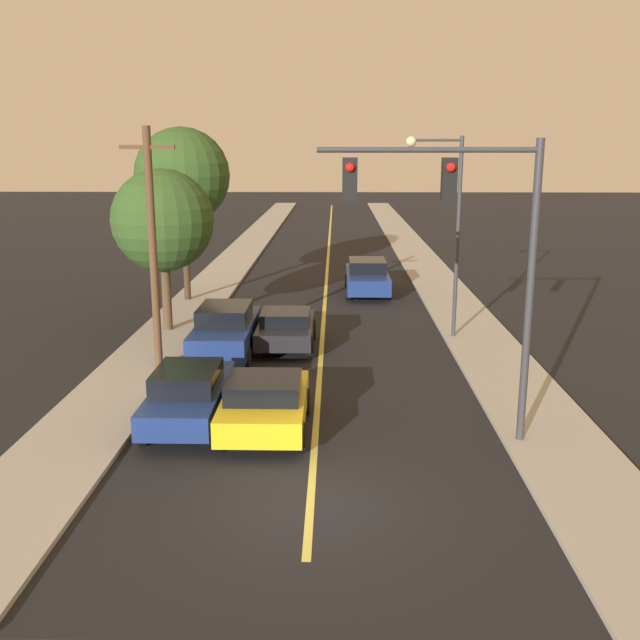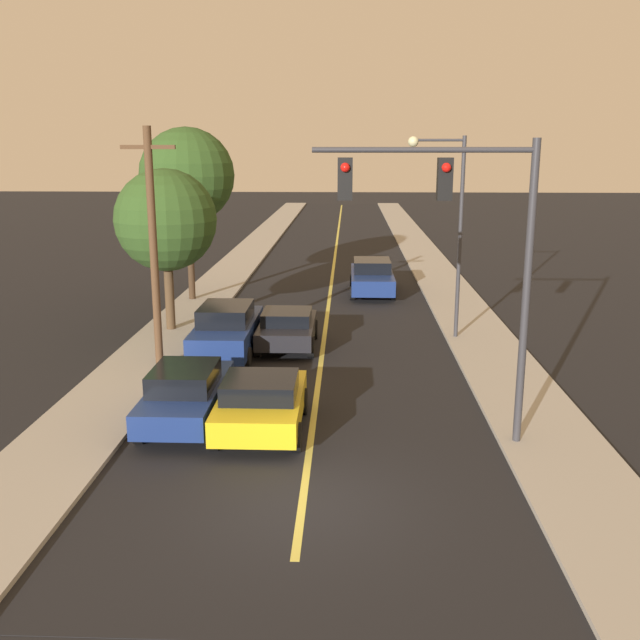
{
  "view_description": "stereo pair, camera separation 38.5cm",
  "coord_description": "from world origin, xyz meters",
  "px_view_note": "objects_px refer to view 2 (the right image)",
  "views": [
    {
      "loc": [
        0.46,
        -12.58,
        6.73
      ],
      "look_at": [
        0.0,
        8.59,
        1.6
      ],
      "focal_mm": 40.0,
      "sensor_mm": 36.0,
      "label": 1
    },
    {
      "loc": [
        0.85,
        -12.57,
        6.73
      ],
      "look_at": [
        0.0,
        8.59,
        1.6
      ],
      "focal_mm": 40.0,
      "sensor_mm": 36.0,
      "label": 2
    }
  ],
  "objects_px": {
    "car_outer_lane_second": "(227,329)",
    "traffic_signal_mast": "(462,231)",
    "car_outer_lane_front": "(186,393)",
    "tree_left_near": "(187,176)",
    "car_near_lane_front": "(261,402)",
    "streetlamp_right": "(448,210)",
    "tree_left_far": "(166,220)",
    "utility_pole_left": "(153,245)",
    "car_near_lane_second": "(287,328)",
    "car_far_oncoming": "(372,277)"
  },
  "relations": [
    {
      "from": "car_near_lane_second",
      "to": "tree_left_near",
      "type": "xyz_separation_m",
      "value": [
        -4.93,
        7.48,
        4.83
      ]
    },
    {
      "from": "tree_left_near",
      "to": "utility_pole_left",
      "type": "bearing_deg",
      "value": -83.44
    },
    {
      "from": "car_outer_lane_front",
      "to": "streetlamp_right",
      "type": "bearing_deg",
      "value": 48.22
    },
    {
      "from": "traffic_signal_mast",
      "to": "streetlamp_right",
      "type": "height_order",
      "value": "streetlamp_right"
    },
    {
      "from": "car_outer_lane_front",
      "to": "streetlamp_right",
      "type": "xyz_separation_m",
      "value": [
        7.43,
        8.32,
        3.86
      ]
    },
    {
      "from": "traffic_signal_mast",
      "to": "utility_pole_left",
      "type": "bearing_deg",
      "value": 146.89
    },
    {
      "from": "streetlamp_right",
      "to": "tree_left_far",
      "type": "xyz_separation_m",
      "value": [
        -10.06,
        0.72,
        -0.48
      ]
    },
    {
      "from": "car_near_lane_second",
      "to": "utility_pole_left",
      "type": "height_order",
      "value": "utility_pole_left"
    },
    {
      "from": "traffic_signal_mast",
      "to": "utility_pole_left",
      "type": "height_order",
      "value": "utility_pole_left"
    },
    {
      "from": "car_near_lane_second",
      "to": "utility_pole_left",
      "type": "xyz_separation_m",
      "value": [
        -3.76,
        -2.65,
        3.18
      ]
    },
    {
      "from": "car_near_lane_front",
      "to": "traffic_signal_mast",
      "type": "distance_m",
      "value": 6.24
    },
    {
      "from": "car_near_lane_second",
      "to": "tree_left_far",
      "type": "distance_m",
      "value": 6.07
    },
    {
      "from": "car_near_lane_front",
      "to": "streetlamp_right",
      "type": "bearing_deg",
      "value": 57.91
    },
    {
      "from": "tree_left_near",
      "to": "car_outer_lane_front",
      "type": "bearing_deg",
      "value": -78.31
    },
    {
      "from": "car_outer_lane_front",
      "to": "utility_pole_left",
      "type": "bearing_deg",
      "value": 112.83
    },
    {
      "from": "utility_pole_left",
      "to": "car_far_oncoming",
      "type": "bearing_deg",
      "value": 60.46
    },
    {
      "from": "car_near_lane_front",
      "to": "tree_left_far",
      "type": "bearing_deg",
      "value": 115.64
    },
    {
      "from": "utility_pole_left",
      "to": "car_outer_lane_second",
      "type": "bearing_deg",
      "value": 44.25
    },
    {
      "from": "car_near_lane_front",
      "to": "streetlamp_right",
      "type": "distance_m",
      "value": 11.07
    },
    {
      "from": "car_near_lane_second",
      "to": "tree_left_near",
      "type": "height_order",
      "value": "tree_left_near"
    },
    {
      "from": "streetlamp_right",
      "to": "car_near_lane_second",
      "type": "bearing_deg",
      "value": -166.51
    },
    {
      "from": "car_outer_lane_front",
      "to": "tree_left_near",
      "type": "bearing_deg",
      "value": 101.69
    },
    {
      "from": "streetlamp_right",
      "to": "utility_pole_left",
      "type": "relative_size",
      "value": 0.97
    },
    {
      "from": "car_outer_lane_second",
      "to": "streetlamp_right",
      "type": "distance_m",
      "value": 8.62
    },
    {
      "from": "streetlamp_right",
      "to": "utility_pole_left",
      "type": "xyz_separation_m",
      "value": [
        -9.26,
        -3.97,
        -0.75
      ]
    },
    {
      "from": "traffic_signal_mast",
      "to": "utility_pole_left",
      "type": "relative_size",
      "value": 0.94
    },
    {
      "from": "traffic_signal_mast",
      "to": "tree_left_far",
      "type": "distance_m",
      "value": 13.63
    },
    {
      "from": "car_outer_lane_front",
      "to": "tree_left_far",
      "type": "relative_size",
      "value": 0.73
    },
    {
      "from": "car_near_lane_front",
      "to": "car_far_oncoming",
      "type": "relative_size",
      "value": 0.76
    },
    {
      "from": "streetlamp_right",
      "to": "car_outer_lane_front",
      "type": "bearing_deg",
      "value": -131.78
    },
    {
      "from": "car_outer_lane_front",
      "to": "car_outer_lane_second",
      "type": "distance_m",
      "value": 6.13
    },
    {
      "from": "car_near_lane_second",
      "to": "car_outer_lane_second",
      "type": "height_order",
      "value": "car_outer_lane_second"
    },
    {
      "from": "car_outer_lane_second",
      "to": "car_outer_lane_front",
      "type": "bearing_deg",
      "value": -90.0
    },
    {
      "from": "tree_left_near",
      "to": "traffic_signal_mast",
      "type": "bearing_deg",
      "value": -58.66
    },
    {
      "from": "car_outer_lane_second",
      "to": "utility_pole_left",
      "type": "xyz_separation_m",
      "value": [
        -1.83,
        -1.78,
        3.03
      ]
    },
    {
      "from": "streetlamp_right",
      "to": "car_far_oncoming",
      "type": "bearing_deg",
      "value": 105.44
    },
    {
      "from": "car_near_lane_second",
      "to": "car_outer_lane_front",
      "type": "bearing_deg",
      "value": -105.43
    },
    {
      "from": "car_outer_lane_second",
      "to": "tree_left_near",
      "type": "xyz_separation_m",
      "value": [
        -3.0,
        8.36,
        4.69
      ]
    },
    {
      "from": "car_outer_lane_front",
      "to": "tree_left_far",
      "type": "distance_m",
      "value": 10.0
    },
    {
      "from": "tree_left_near",
      "to": "car_near_lane_front",
      "type": "bearing_deg",
      "value": -71.75
    },
    {
      "from": "car_outer_lane_front",
      "to": "car_outer_lane_second",
      "type": "relative_size",
      "value": 0.88
    },
    {
      "from": "car_near_lane_second",
      "to": "streetlamp_right",
      "type": "bearing_deg",
      "value": 13.49
    },
    {
      "from": "car_near_lane_front",
      "to": "car_near_lane_second",
      "type": "height_order",
      "value": "car_near_lane_front"
    },
    {
      "from": "car_outer_lane_front",
      "to": "traffic_signal_mast",
      "type": "xyz_separation_m",
      "value": [
        6.48,
        -1.07,
        4.18
      ]
    },
    {
      "from": "car_near_lane_front",
      "to": "tree_left_far",
      "type": "xyz_separation_m",
      "value": [
        -4.56,
        9.49,
        3.43
      ]
    },
    {
      "from": "car_far_oncoming",
      "to": "utility_pole_left",
      "type": "xyz_separation_m",
      "value": [
        -6.96,
        -12.29,
        3.09
      ]
    },
    {
      "from": "car_outer_lane_front",
      "to": "car_near_lane_front",
      "type": "bearing_deg",
      "value": -13.25
    },
    {
      "from": "car_outer_lane_second",
      "to": "traffic_signal_mast",
      "type": "distance_m",
      "value": 10.52
    },
    {
      "from": "car_near_lane_second",
      "to": "tree_left_far",
      "type": "bearing_deg",
      "value": 155.9
    },
    {
      "from": "traffic_signal_mast",
      "to": "tree_left_near",
      "type": "relative_size",
      "value": 0.91
    }
  ]
}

